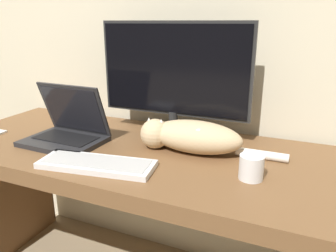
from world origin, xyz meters
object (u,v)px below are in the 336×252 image
at_px(laptop, 67,131).
at_px(coffee_mug, 251,167).
at_px(external_keyboard, 97,164).
at_px(cat, 190,136).
at_px(monitor, 174,78).

bearing_deg(laptop, coffee_mug, -0.93).
bearing_deg(external_keyboard, cat, 38.50).
bearing_deg(monitor, external_keyboard, -105.46).
bearing_deg(external_keyboard, monitor, 65.95).
height_order(cat, coffee_mug, cat).
distance_m(monitor, coffee_mug, 0.54).
height_order(monitor, cat, monitor).
xyz_separation_m(laptop, external_keyboard, (0.26, -0.16, -0.04)).
distance_m(monitor, external_keyboard, 0.50).
xyz_separation_m(laptop, cat, (0.51, 0.10, 0.02)).
bearing_deg(laptop, monitor, 36.11).
relative_size(external_keyboard, cat, 0.75).
height_order(external_keyboard, cat, cat).
xyz_separation_m(laptop, coffee_mug, (0.77, -0.04, -0.01)).
bearing_deg(laptop, cat, 13.64).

